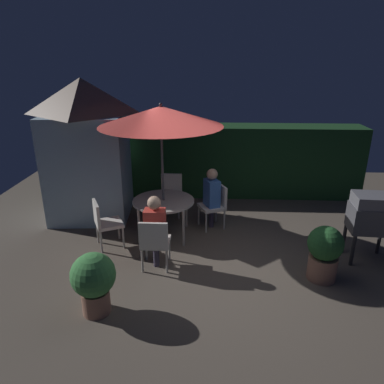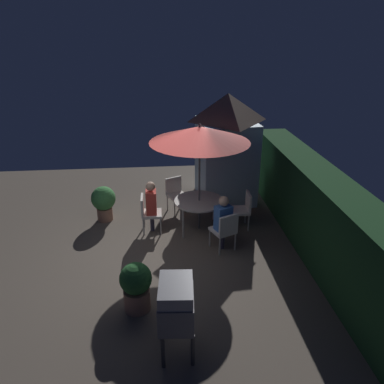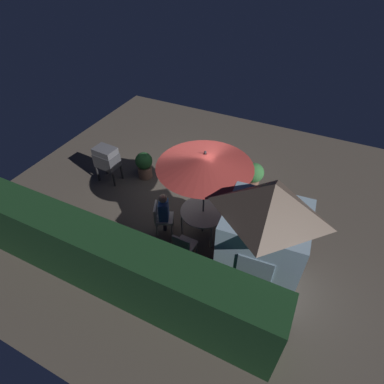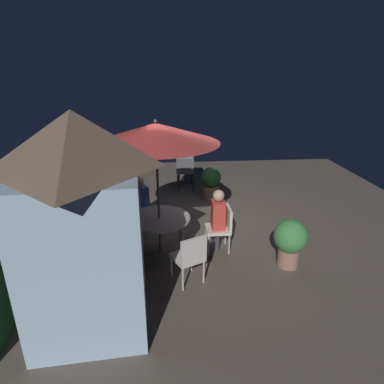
{
  "view_description": "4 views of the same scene",
  "coord_description": "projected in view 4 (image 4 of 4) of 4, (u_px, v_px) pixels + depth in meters",
  "views": [
    {
      "loc": [
        -0.16,
        -5.2,
        3.29
      ],
      "look_at": [
        -0.45,
        0.89,
        0.99
      ],
      "focal_mm": 33.22,
      "sensor_mm": 36.0,
      "label": 1
    },
    {
      "loc": [
        6.63,
        0.21,
        4.39
      ],
      "look_at": [
        -0.73,
        0.89,
        1.1
      ],
      "focal_mm": 33.81,
      "sensor_mm": 36.0,
      "label": 2
    },
    {
      "loc": [
        -3.18,
        6.24,
        6.27
      ],
      "look_at": [
        -0.48,
        0.64,
        0.85
      ],
      "focal_mm": 28.69,
      "sensor_mm": 36.0,
      "label": 3
    },
    {
      "loc": [
        -6.62,
        0.93,
        3.38
      ],
      "look_at": [
        -0.16,
        0.39,
        0.91
      ],
      "focal_mm": 30.54,
      "sensor_mm": 36.0,
      "label": 4
    }
  ],
  "objects": [
    {
      "name": "bbq_grill",
      "position": [
        185.0,
        161.0,
        9.53
      ],
      "size": [
        0.73,
        0.55,
        1.2
      ],
      "color": "#47474C",
      "rests_on": "ground"
    },
    {
      "name": "person_in_blue",
      "position": [
        140.0,
        198.0,
        6.97
      ],
      "size": [
        0.36,
        0.41,
        1.26
      ],
      "color": "#3866B2",
      "rests_on": "ground"
    },
    {
      "name": "chair_toward_house",
      "position": [
        190.0,
        256.0,
        5.31
      ],
      "size": [
        0.62,
        0.62,
        0.9
      ],
      "color": "silver",
      "rests_on": "ground"
    },
    {
      "name": "potted_plant_by_shed",
      "position": [
        290.0,
        240.0,
        5.8
      ],
      "size": [
        0.6,
        0.6,
        0.9
      ],
      "color": "#936651",
      "rests_on": "ground"
    },
    {
      "name": "patio_table",
      "position": [
        159.0,
        220.0,
        6.17
      ],
      "size": [
        1.18,
        1.18,
        0.75
      ],
      "color": "#B2ADA3",
      "rests_on": "ground"
    },
    {
      "name": "garden_shed",
      "position": [
        84.0,
        223.0,
        4.22
      ],
      "size": [
        1.81,
        1.65,
        2.94
      ],
      "color": "#9EBCD1",
      "rests_on": "ground"
    },
    {
      "name": "chair_far_side",
      "position": [
        139.0,
        208.0,
        7.13
      ],
      "size": [
        0.61,
        0.61,
        0.9
      ],
      "color": "silver",
      "rests_on": "ground"
    },
    {
      "name": "potted_plant_by_grill",
      "position": [
        211.0,
        182.0,
        8.84
      ],
      "size": [
        0.55,
        0.55,
        0.9
      ],
      "color": "#936651",
      "rests_on": "ground"
    },
    {
      "name": "chair_near_shed",
      "position": [
        222.0,
        226.0,
        6.33
      ],
      "size": [
        0.46,
        0.47,
        0.9
      ],
      "color": "silver",
      "rests_on": "ground"
    },
    {
      "name": "patio_umbrella",
      "position": [
        156.0,
        133.0,
        5.58
      ],
      "size": [
        2.23,
        2.23,
        2.57
      ],
      "color": "#4C4C51",
      "rests_on": "ground"
    },
    {
      "name": "chair_toward_hedge",
      "position": [
        104.0,
        229.0,
        6.18
      ],
      "size": [
        0.47,
        0.48,
        0.9
      ],
      "color": "silver",
      "rests_on": "ground"
    },
    {
      "name": "hedge_backdrop",
      "position": [
        44.0,
        195.0,
        6.86
      ],
      "size": [
        7.19,
        0.83,
        1.76
      ],
      "color": "#193D1E",
      "rests_on": "ground"
    },
    {
      "name": "person_in_red",
      "position": [
        218.0,
        213.0,
        6.23
      ],
      "size": [
        0.34,
        0.24,
        1.26
      ],
      "color": "#CC3D33",
      "rests_on": "ground"
    },
    {
      "name": "ground_plane",
      "position": [
        208.0,
        226.0,
        7.44
      ],
      "size": [
        11.0,
        11.0,
        0.0
      ],
      "primitive_type": "plane",
      "color": "brown"
    }
  ]
}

